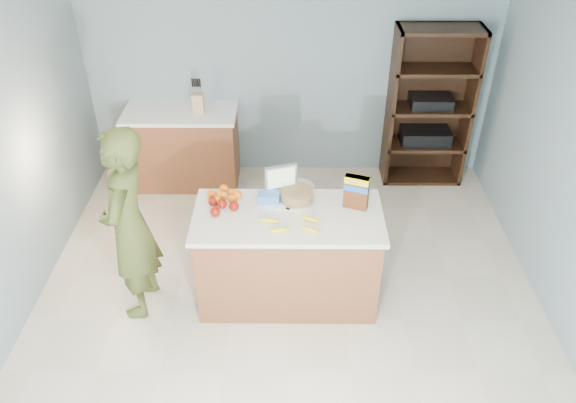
{
  "coord_description": "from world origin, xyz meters",
  "views": [
    {
      "loc": [
        0.03,
        -3.37,
        3.62
      ],
      "look_at": [
        0.0,
        0.35,
        1.0
      ],
      "focal_mm": 35.0,
      "sensor_mm": 36.0,
      "label": 1
    }
  ],
  "objects_px": {
    "counter_peninsula": "(288,260)",
    "person": "(129,226)",
    "tv": "(281,178)",
    "cereal_box": "(356,190)",
    "shelving_unit": "(428,109)"
  },
  "relations": [
    {
      "from": "cereal_box",
      "to": "counter_peninsula",
      "type": "bearing_deg",
      "value": -168.45
    },
    {
      "from": "counter_peninsula",
      "to": "person",
      "type": "xyz_separation_m",
      "value": [
        -1.28,
        -0.11,
        0.45
      ]
    },
    {
      "from": "tv",
      "to": "cereal_box",
      "type": "bearing_deg",
      "value": -17.16
    },
    {
      "from": "tv",
      "to": "cereal_box",
      "type": "xyz_separation_m",
      "value": [
        0.62,
        -0.19,
        0.01
      ]
    },
    {
      "from": "counter_peninsula",
      "to": "person",
      "type": "height_order",
      "value": "person"
    },
    {
      "from": "person",
      "to": "shelving_unit",
      "type": "bearing_deg",
      "value": 129.17
    },
    {
      "from": "person",
      "to": "cereal_box",
      "type": "xyz_separation_m",
      "value": [
        1.84,
        0.22,
        0.21
      ]
    },
    {
      "from": "person",
      "to": "tv",
      "type": "bearing_deg",
      "value": 110.67
    },
    {
      "from": "shelving_unit",
      "to": "cereal_box",
      "type": "height_order",
      "value": "shelving_unit"
    },
    {
      "from": "tv",
      "to": "cereal_box",
      "type": "distance_m",
      "value": 0.65
    },
    {
      "from": "shelving_unit",
      "to": "cereal_box",
      "type": "bearing_deg",
      "value": -117.16
    },
    {
      "from": "counter_peninsula",
      "to": "tv",
      "type": "height_order",
      "value": "tv"
    },
    {
      "from": "counter_peninsula",
      "to": "person",
      "type": "relative_size",
      "value": 0.9
    },
    {
      "from": "counter_peninsula",
      "to": "tv",
      "type": "distance_m",
      "value": 0.72
    },
    {
      "from": "person",
      "to": "tv",
      "type": "relative_size",
      "value": 6.15
    }
  ]
}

